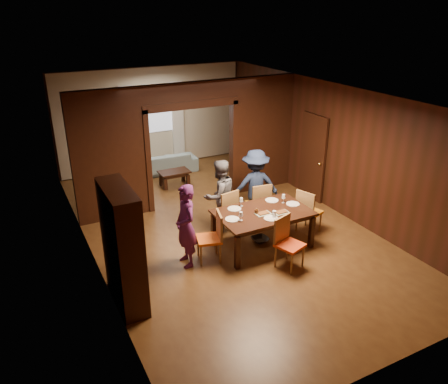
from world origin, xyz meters
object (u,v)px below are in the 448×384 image
person_grey (220,196)px  sofa (163,163)px  dining_table (262,229)px  coffee_table (174,178)px  person_purple (186,226)px  chair_left (209,237)px  person_navy (255,186)px  chair_right (309,211)px  chair_near (290,244)px  chair_far_l (224,210)px  hutch (123,247)px  chair_far_r (258,203)px

person_grey → sofa: (0.11, 3.85, -0.51)m
dining_table → coffee_table: size_ratio=2.30×
person_purple → chair_left: person_purple is taller
chair_left → sofa: bearing=-174.3°
person_navy → chair_right: bearing=142.0°
chair_right → dining_table: bearing=74.0°
sofa → coffee_table: bearing=89.6°
chair_near → person_navy: bearing=58.8°
person_grey → chair_far_l: bearing=105.0°
person_purple → chair_right: (2.80, -0.01, -0.31)m
person_purple → sofa: bearing=166.5°
dining_table → coffee_table: (-0.40, 3.78, -0.18)m
person_purple → chair_far_l: bearing=125.6°
coffee_table → sofa: bearing=86.4°
chair_left → chair_far_l: same height
person_purple → dining_table: 1.65m
chair_right → chair_near: 1.50m
person_purple → hutch: size_ratio=0.79×
sofa → dining_table: 4.87m
person_purple → chair_left: bearing=81.2°
chair_right → chair_far_r: same height
person_purple → person_grey: 1.48m
chair_right → hutch: 4.16m
chair_near → chair_far_l: bearing=84.7°
person_navy → hutch: size_ratio=0.82×
sofa → chair_near: bearing=96.9°
coffee_table → chair_left: bearing=-101.6°
person_purple → dining_table: (1.59, -0.08, -0.41)m
person_grey → chair_far_r: bearing=161.9°
sofa → person_purple: bearing=78.4°
sofa → coffee_table: size_ratio=2.41×
person_purple → chair_far_l: person_purple is taller
person_navy → chair_far_l: (-0.86, -0.18, -0.33)m
chair_near → chair_right: bearing=20.4°
chair_right → chair_far_l: 1.80m
person_purple → dining_table: size_ratio=0.86×
person_grey → person_navy: person_navy is taller
chair_far_l → chair_far_r: (0.83, 0.00, 0.00)m
person_grey → hutch: 2.87m
chair_left → chair_near: bearing=69.3°
person_purple → chair_left: 0.53m
person_navy → chair_left: 1.99m
person_navy → chair_far_r: bearing=97.7°
person_purple → sofa: person_purple is taller
dining_table → chair_far_r: 1.01m
chair_left → hutch: 1.86m
person_navy → chair_near: bearing=93.8°
chair_right → sofa: bearing=-1.5°
coffee_table → chair_left: (-0.77, -3.77, 0.28)m
person_navy → hutch: (-3.36, -1.58, 0.18)m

